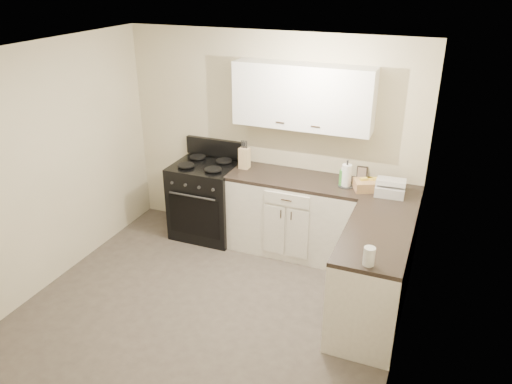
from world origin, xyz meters
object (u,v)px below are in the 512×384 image
at_px(knife_block, 244,158).
at_px(paper_towel, 346,176).
at_px(wicker_basket, 369,185).
at_px(countertop_grill, 390,189).
at_px(stove, 207,201).

xyz_separation_m(knife_block, paper_towel, (1.24, -0.08, -0.00)).
distance_m(wicker_basket, countertop_grill, 0.22).
height_order(stove, paper_towel, paper_towel).
xyz_separation_m(wicker_basket, countertop_grill, (0.22, -0.03, 0.00)).
bearing_deg(stove, countertop_grill, -0.65).
height_order(knife_block, wicker_basket, knife_block).
relative_size(stove, paper_towel, 3.80).
bearing_deg(wicker_basket, paper_towel, -179.99).
xyz_separation_m(stove, countertop_grill, (2.19, -0.02, 0.53)).
bearing_deg(paper_towel, stove, -179.87).
distance_m(knife_block, countertop_grill, 1.72).
height_order(paper_towel, wicker_basket, paper_towel).
bearing_deg(countertop_grill, stove, 176.07).
bearing_deg(paper_towel, countertop_grill, -3.48).
bearing_deg(paper_towel, knife_block, 176.31).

